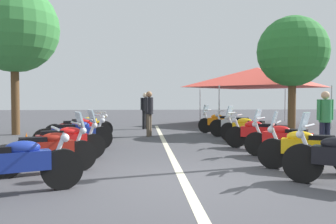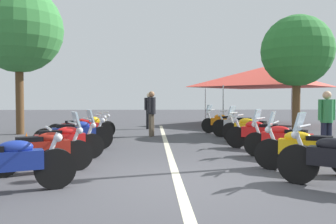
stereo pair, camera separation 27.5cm
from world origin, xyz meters
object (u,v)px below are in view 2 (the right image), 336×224
at_px(motorcycle_left_row_5, 89,126).
at_px(event_tent, 263,77).
at_px(motorcycle_right_row_4, 251,129).
at_px(bystander_3, 149,108).
at_px(motorcycle_right_row_5, 238,125).
at_px(motorcycle_left_row_0, 4,164).
at_px(motorcycle_left_row_1, 43,150).
at_px(bystander_2, 152,110).
at_px(traffic_cone_0, 27,145).
at_px(roadside_tree_0, 297,51).
at_px(motorcycle_left_row_3, 75,134).
at_px(motorcycle_left_row_4, 81,129).
at_px(roadside_tree_1, 19,29).
at_px(motorcycle_right_row_2, 285,140).
at_px(motorcycle_right_row_3, 260,134).
at_px(motorcycle_left_row_2, 62,141).
at_px(motorcycle_right_row_6, 223,123).
at_px(motorcycle_right_row_1, 305,149).

relative_size(motorcycle_left_row_5, event_tent, 0.30).
bearing_deg(motorcycle_right_row_4, bystander_3, -17.95).
bearing_deg(motorcycle_right_row_5, motorcycle_left_row_0, 87.61).
distance_m(motorcycle_left_row_1, bystander_2, 6.97).
xyz_separation_m(motorcycle_right_row_5, traffic_cone_0, (-3.81, 6.37, -0.18)).
bearing_deg(event_tent, roadside_tree_0, 178.05).
height_order(motorcycle_left_row_1, motorcycle_left_row_3, motorcycle_left_row_1).
relative_size(motorcycle_left_row_4, bystander_2, 1.17).
height_order(motorcycle_left_row_3, roadside_tree_1, roadside_tree_1).
relative_size(motorcycle_left_row_3, motorcycle_right_row_5, 1.17).
distance_m(motorcycle_left_row_5, motorcycle_right_row_2, 7.11).
bearing_deg(motorcycle_right_row_3, roadside_tree_0, -95.08).
bearing_deg(motorcycle_left_row_2, motorcycle_right_row_5, 14.90).
bearing_deg(motorcycle_right_row_6, motorcycle_right_row_2, 130.95).
bearing_deg(bystander_2, motorcycle_left_row_4, 66.08).
relative_size(motorcycle_left_row_0, motorcycle_right_row_6, 1.21).
bearing_deg(motorcycle_left_row_1, motorcycle_left_row_4, 66.49).
relative_size(motorcycle_left_row_5, motorcycle_right_row_5, 1.04).
bearing_deg(motorcycle_left_row_1, roadside_tree_1, 87.45).
distance_m(motorcycle_right_row_2, bystander_3, 9.18).
relative_size(motorcycle_right_row_3, motorcycle_right_row_5, 1.04).
height_order(motorcycle_right_row_3, bystander_2, bystander_2).
distance_m(motorcycle_left_row_5, motorcycle_right_row_3, 6.11).
distance_m(motorcycle_left_row_2, motorcycle_right_row_5, 6.98).
height_order(motorcycle_left_row_1, traffic_cone_0, motorcycle_left_row_1).
relative_size(motorcycle_right_row_3, roadside_tree_1, 0.30).
bearing_deg(motorcycle_left_row_0, motorcycle_right_row_5, 30.71).
distance_m(motorcycle_left_row_1, motorcycle_right_row_3, 6.02).
relative_size(motorcycle_right_row_1, motorcycle_right_row_6, 1.09).
bearing_deg(motorcycle_left_row_0, motorcycle_left_row_4, 67.47).
xyz_separation_m(motorcycle_right_row_1, motorcycle_right_row_2, (1.51, -0.18, -0.01)).
bearing_deg(motorcycle_right_row_1, motorcycle_left_row_2, 11.98).
bearing_deg(motorcycle_right_row_5, motorcycle_right_row_6, -47.26).
bearing_deg(motorcycle_left_row_1, motorcycle_right_row_4, 13.40).
bearing_deg(roadside_tree_1, motorcycle_right_row_2, -126.04).
relative_size(motorcycle_right_row_5, traffic_cone_0, 2.90).
bearing_deg(traffic_cone_0, motorcycle_left_row_0, -165.26).
bearing_deg(traffic_cone_0, bystander_3, -21.35).
height_order(motorcycle_left_row_1, motorcycle_left_row_4, motorcycle_left_row_1).
distance_m(roadside_tree_0, roadside_tree_1, 11.40).
relative_size(motorcycle_left_row_2, roadside_tree_0, 0.40).
bearing_deg(motorcycle_left_row_0, motorcycle_left_row_2, 64.35).
xyz_separation_m(motorcycle_left_row_0, motorcycle_right_row_2, (2.86, -5.46, -0.00)).
relative_size(motorcycle_right_row_3, bystander_3, 1.06).
height_order(motorcycle_left_row_3, motorcycle_right_row_6, motorcycle_right_row_6).
distance_m(motorcycle_left_row_0, traffic_cone_0, 3.72).
distance_m(motorcycle_left_row_4, motorcycle_right_row_1, 7.06).
bearing_deg(event_tent, motorcycle_right_row_5, 154.93).
height_order(motorcycle_right_row_3, motorcycle_right_row_5, motorcycle_right_row_5).
relative_size(motorcycle_left_row_4, event_tent, 0.33).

